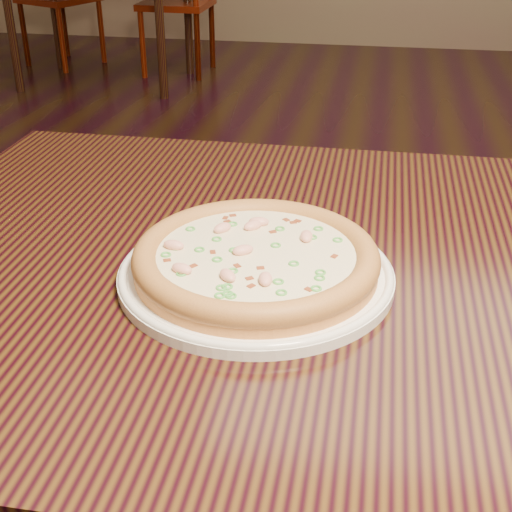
% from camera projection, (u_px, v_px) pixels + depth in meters
% --- Properties ---
extents(ground, '(9.00, 9.00, 0.00)m').
position_uv_depth(ground, '(467.00, 502.00, 1.48)').
color(ground, black).
extents(hero_table, '(1.20, 0.80, 0.75)m').
position_uv_depth(hero_table, '(360.00, 338.00, 0.87)').
color(hero_table, black).
rests_on(hero_table, ground).
extents(plate, '(0.30, 0.30, 0.02)m').
position_uv_depth(plate, '(256.00, 273.00, 0.79)').
color(plate, white).
rests_on(plate, hero_table).
extents(pizza, '(0.27, 0.27, 0.03)m').
position_uv_depth(pizza, '(256.00, 258.00, 0.78)').
color(pizza, '#D28942').
rests_on(pizza, plate).
extents(chair_b, '(0.43, 0.43, 0.95)m').
position_uv_depth(chair_b, '(185.00, 3.00, 4.50)').
color(chair_b, '#520C04').
rests_on(chair_b, ground).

